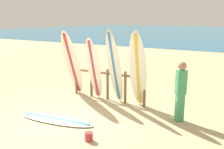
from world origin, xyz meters
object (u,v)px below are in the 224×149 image
(surfboard_leaning_far_left, at_px, (72,64))
(surfboard_leaning_left, at_px, (94,69))
(surfboard_rack, at_px, (108,81))
(beachgoer_standing, at_px, (181,89))
(surfboard_leaning_center, at_px, (138,70))
(sand_bucket, at_px, (89,137))
(surfboard_leaning_center_left, at_px, (115,67))
(surfboard_lying_on_sand, at_px, (56,119))

(surfboard_leaning_far_left, height_order, surfboard_leaning_left, surfboard_leaning_far_left)
(surfboard_rack, xyz_separation_m, beachgoer_standing, (2.72, -0.58, 0.26))
(surfboard_leaning_far_left, bearing_deg, surfboard_leaning_center, 1.64)
(sand_bucket, bearing_deg, surfboard_leaning_center, 89.45)
(surfboard_leaning_center_left, bearing_deg, surfboard_leaning_far_left, -178.37)
(surfboard_leaning_left, relative_size, surfboard_leaning_center, 0.89)
(surfboard_leaning_center, bearing_deg, sand_bucket, -90.55)
(surfboard_leaning_left, height_order, surfboard_lying_on_sand, surfboard_leaning_left)
(surfboard_rack, distance_m, surfboard_leaning_center_left, 0.79)
(surfboard_lying_on_sand, distance_m, sand_bucket, 1.57)
(surfboard_leaning_center_left, height_order, beachgoer_standing, surfboard_leaning_center_left)
(beachgoer_standing, bearing_deg, surfboard_leaning_far_left, 176.41)
(surfboard_leaning_far_left, distance_m, beachgoer_standing, 4.03)
(surfboard_lying_on_sand, relative_size, sand_bucket, 11.41)
(surfboard_leaning_center, bearing_deg, beachgoer_standing, -12.69)
(surfboard_leaning_left, relative_size, beachgoer_standing, 1.32)
(surfboard_leaning_center, xyz_separation_m, sand_bucket, (-0.02, -2.57, -1.14))
(surfboard_lying_on_sand, bearing_deg, surfboard_leaning_center, 54.04)
(surfboard_leaning_far_left, xyz_separation_m, surfboard_leaning_center_left, (1.74, 0.05, 0.04))
(surfboard_rack, xyz_separation_m, surfboard_leaning_far_left, (-1.29, -0.33, 0.56))
(surfboard_leaning_center_left, xyz_separation_m, sand_bucket, (0.80, -2.54, -1.15))
(surfboard_rack, height_order, surfboard_lying_on_sand, surfboard_rack)
(surfboard_leaning_center_left, xyz_separation_m, surfboard_lying_on_sand, (-0.69, -2.07, -1.22))
(surfboard_rack, xyz_separation_m, surfboard_leaning_center_left, (0.45, -0.28, 0.59))
(surfboard_leaning_far_left, distance_m, surfboard_lying_on_sand, 2.57)
(surfboard_leaning_center, bearing_deg, surfboard_leaning_far_left, -178.36)
(surfboard_leaning_far_left, distance_m, surfboard_leaning_center, 2.57)
(surfboard_rack, height_order, surfboard_leaning_center_left, surfboard_leaning_center_left)
(surfboard_leaning_center, relative_size, surfboard_lying_on_sand, 1.04)
(surfboard_lying_on_sand, bearing_deg, surfboard_leaning_left, 93.46)
(surfboard_leaning_left, height_order, surfboard_leaning_center, surfboard_leaning_center)
(surfboard_rack, bearing_deg, surfboard_leaning_center_left, -32.09)
(surfboard_rack, xyz_separation_m, surfboard_leaning_left, (-0.37, -0.28, 0.45))
(surfboard_lying_on_sand, bearing_deg, sand_bucket, -17.56)
(surfboard_rack, distance_m, sand_bucket, 3.14)
(surfboard_leaning_center, bearing_deg, surfboard_rack, 168.64)
(surfboard_rack, distance_m, surfboard_lying_on_sand, 2.44)
(sand_bucket, bearing_deg, surfboard_leaning_far_left, 135.55)
(surfboard_leaning_center_left, relative_size, sand_bucket, 11.97)
(surfboard_rack, height_order, surfboard_leaning_left, surfboard_leaning_left)
(surfboard_rack, bearing_deg, beachgoer_standing, -12.07)
(surfboard_leaning_center, xyz_separation_m, beachgoer_standing, (1.44, -0.33, -0.32))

